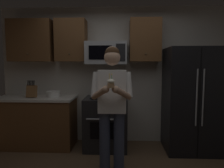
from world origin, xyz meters
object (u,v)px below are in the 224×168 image
Objects in this scene: microwave at (106,53)px; refrigerator at (191,100)px; person at (112,103)px; knife_block at (32,91)px; bowl_large_white at (53,94)px; oven_range at (106,123)px; cupcake at (111,83)px.

microwave is 0.41× the size of refrigerator.
refrigerator reaches higher than person.
microwave is 1.51m from knife_block.
microwave is at bearing 173.97° from refrigerator.
knife_block is 0.38m from bowl_large_white.
refrigerator is at bearing 30.98° from person.
knife_block is at bearing 179.81° from refrigerator.
bowl_large_white is (-0.97, 0.03, 0.52)m from oven_range.
knife_block reaches higher than bowl_large_white.
knife_block is 1.32× the size of bowl_large_white.
bowl_large_white is (-0.97, -0.09, -0.74)m from microwave.
person is at bearing 90.00° from cupcake.
microwave reaches higher than bowl_large_white.
person reaches higher than cupcake.
oven_range is 0.52× the size of refrigerator.
knife_block is 1.70m from person.
oven_range is at bearing 97.01° from cupcake.
oven_range is 3.86× the size of bowl_large_white.
knife_block reaches higher than oven_range.
refrigerator is 2.85m from knife_block.
cupcake reaches higher than bowl_large_white.
bowl_large_white is (-2.47, 0.07, 0.08)m from refrigerator.
bowl_large_white is at bearing 132.73° from cupcake.
microwave is at bearing 96.37° from cupcake.
knife_block is at bearing 142.26° from cupcake.
refrigerator is (1.50, -0.16, -0.82)m from microwave.
knife_block is 0.18× the size of person.
microwave is (0.00, 0.12, 1.26)m from oven_range.
refrigerator reaches higher than bowl_large_white.
bowl_large_white is at bearing 178.44° from oven_range.
bowl_large_white is at bearing 178.48° from refrigerator.
cupcake is (-1.35, -1.14, 0.39)m from refrigerator.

